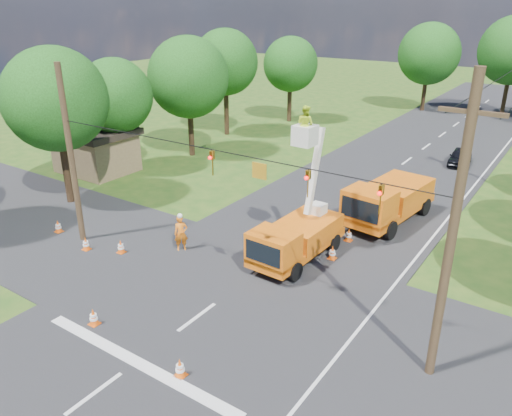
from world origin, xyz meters
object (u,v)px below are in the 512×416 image
Objects in this scene: pole_right_near at (452,236)px; tree_left_c at (115,96)px; tree_left_b at (56,100)px; traffic_cone_2 at (332,253)px; distant_car at (460,157)px; traffic_cone_3 at (349,235)px; pole_left at (71,157)px; tree_far_a at (429,54)px; tree_left_f at (290,64)px; traffic_cone_6 at (58,226)px; shed at (96,149)px; ground_worker at (181,233)px; traffic_cone_4 at (121,247)px; traffic_cone_0 at (93,317)px; tree_left_d at (188,78)px; traffic_cone_1 at (180,368)px; second_truck at (388,201)px; tree_left_e at (225,62)px; traffic_cone_5 at (86,244)px; bucket_truck at (296,230)px; traffic_cone_7 at (425,205)px.

pole_right_near is 1.24× the size of tree_left_c.
traffic_cone_2 is at bearing 8.06° from tree_left_b.
traffic_cone_3 is (-1.47, -16.83, -0.26)m from distant_car.
pole_left is 0.95× the size of tree_far_a.
tree_left_f is (1.70, 21.00, 0.25)m from tree_left_c.
traffic_cone_6 is 0.13× the size of shed.
traffic_cone_4 is (-2.27, -1.93, -0.57)m from ground_worker.
traffic_cone_2 is 20.46m from shed.
traffic_cone_4 is 0.07× the size of pole_right_near.
traffic_cone_4 is at bearing -118.53° from distant_car.
traffic_cone_4 is at bearing 179.71° from pole_right_near.
tree_far_a reaches higher than traffic_cone_2.
ground_worker is 0.23× the size of tree_left_c.
distant_car is at bearing 67.28° from traffic_cone_4.
tree_left_d is (-12.02, 19.57, 5.77)m from traffic_cone_0.
traffic_cone_1 is 0.08× the size of tree_left_b.
second_truck is 23.05m from tree_left_e.
ground_worker is at bearing 34.17° from traffic_cone_5.
tree_left_b is (-16.75, -2.37, 5.95)m from traffic_cone_2.
tree_left_b reaches higher than bucket_truck.
traffic_cone_2 is 0.08× the size of tree_left_d.
traffic_cone_4 is 0.07× the size of tree_far_a.
tree_left_c reaches higher than traffic_cone_3.
distant_car is 5.09× the size of traffic_cone_4.
traffic_cone_2 is at bearing -99.70° from distant_car.
pole_right_near is 1.19× the size of tree_left_f.
pole_left is (-1.15, 0.69, 4.14)m from traffic_cone_5.
tree_left_d reaches higher than second_truck.
bucket_truck is 2.04× the size of distant_car.
traffic_cone_0 is 0.08× the size of tree_left_f.
traffic_cone_0 is at bearing -58.44° from tree_left_d.
traffic_cone_1 is 12.48m from traffic_cone_3.
tree_left_c is 21.07m from tree_left_f.
pole_left reaches higher than second_truck.
traffic_cone_4 is at bearing -20.46° from tree_left_b.
pole_right_near reaches higher than tree_far_a.
tree_far_a is (-5.80, 38.65, 4.62)m from bucket_truck.
ground_worker is at bearing -89.16° from tree_far_a.
tree_left_c is (-17.30, 4.65, 3.87)m from bucket_truck.
traffic_cone_2 is at bearing 86.97° from traffic_cone_1.
pole_left is at bearing 180.00° from pole_right_near.
second_truck is 3.60m from traffic_cone_3.
shed is (-18.80, 3.65, 0.05)m from bucket_truck.
tree_left_f is (-18.87, 16.01, 5.33)m from traffic_cone_7.
distant_car reaches higher than traffic_cone_0.
pole_left is at bearing -123.89° from distant_car.
traffic_cone_3 is 0.07× the size of tree_far_a.
ground_worker is 2.61× the size of traffic_cone_7.
traffic_cone_4 is 15.89m from pole_right_near.
tree_left_c reaches higher than traffic_cone_7.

